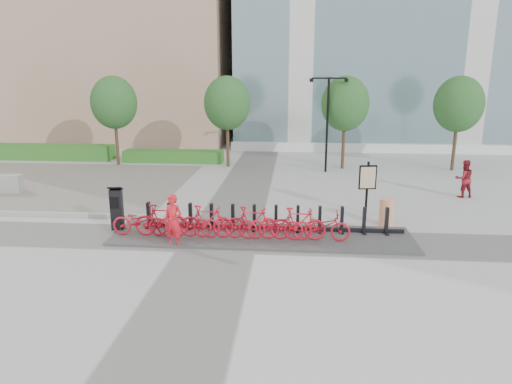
# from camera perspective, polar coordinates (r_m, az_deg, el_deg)

# --- Properties ---
(ground) EXTENTS (120.00, 120.00, 0.00)m
(ground) POSITION_cam_1_polar(r_m,az_deg,el_deg) (14.67, -4.41, -5.91)
(ground) COLOR #B5B5B5
(gravel_patch) EXTENTS (14.00, 14.00, 0.00)m
(gravel_patch) POSITION_cam_1_polar(r_m,az_deg,el_deg) (24.49, -25.39, 0.99)
(gravel_patch) COLOR #524F4A
(gravel_patch) RESTS_ON ground
(hedge_a) EXTENTS (10.00, 1.40, 0.90)m
(hedge_a) POSITION_cam_1_polar(r_m,az_deg,el_deg) (31.93, -25.97, 4.55)
(hedge_a) COLOR #3E6D30
(hedge_a) RESTS_ON ground
(hedge_b) EXTENTS (6.00, 1.20, 0.70)m
(hedge_b) POSITION_cam_1_polar(r_m,az_deg,el_deg) (28.15, -10.25, 4.43)
(hedge_b) COLOR #3E6D30
(hedge_b) RESTS_ON ground
(tree_0) EXTENTS (2.60, 2.60, 5.10)m
(tree_0) POSITION_cam_1_polar(r_m,az_deg,el_deg) (27.61, -17.33, 10.61)
(tree_0) COLOR #4C3425
(tree_0) RESTS_ON ground
(tree_1) EXTENTS (2.60, 2.60, 5.10)m
(tree_1) POSITION_cam_1_polar(r_m,az_deg,el_deg) (25.90, -3.63, 11.01)
(tree_1) COLOR #4C3425
(tree_1) RESTS_ON ground
(tree_2) EXTENTS (2.60, 2.60, 5.10)m
(tree_2) POSITION_cam_1_polar(r_m,az_deg,el_deg) (25.77, 11.09, 10.77)
(tree_2) COLOR #4C3425
(tree_2) RESTS_ON ground
(tree_3) EXTENTS (2.60, 2.60, 5.10)m
(tree_3) POSITION_cam_1_polar(r_m,az_deg,el_deg) (27.07, 24.01, 9.98)
(tree_3) COLOR #4C3425
(tree_3) RESTS_ON ground
(streetlamp) EXTENTS (2.00, 0.20, 5.00)m
(streetlamp) POSITION_cam_1_polar(r_m,az_deg,el_deg) (24.72, 8.95, 9.66)
(streetlamp) COLOR black
(streetlamp) RESTS_ON ground
(dock_pad) EXTENTS (9.60, 2.40, 0.08)m
(dock_pad) POSITION_cam_1_polar(r_m,az_deg,el_deg) (14.79, 0.77, -5.53)
(dock_pad) COLOR #444444
(dock_pad) RESTS_ON ground
(dock_rail_posts) EXTENTS (8.02, 0.50, 0.85)m
(dock_rail_posts) POSITION_cam_1_polar(r_m,az_deg,el_deg) (15.09, 1.13, -3.26)
(dock_rail_posts) COLOR black
(dock_rail_posts) RESTS_ON dock_pad
(bike_0) EXTENTS (1.79, 0.63, 0.94)m
(bike_0) POSITION_cam_1_polar(r_m,az_deg,el_deg) (15.07, -14.31, -3.56)
(bike_0) COLOR #AF1021
(bike_0) RESTS_ON dock_pad
(bike_1) EXTENTS (1.74, 0.49, 1.05)m
(bike_1) POSITION_cam_1_polar(r_m,az_deg,el_deg) (14.84, -11.69, -3.48)
(bike_1) COLOR #AF1021
(bike_1) RESTS_ON dock_pad
(bike_2) EXTENTS (1.79, 0.63, 0.94)m
(bike_2) POSITION_cam_1_polar(r_m,az_deg,el_deg) (14.67, -8.97, -3.77)
(bike_2) COLOR #AF1021
(bike_2) RESTS_ON dock_pad
(bike_3) EXTENTS (1.74, 0.49, 1.05)m
(bike_3) POSITION_cam_1_polar(r_m,az_deg,el_deg) (14.50, -6.21, -3.68)
(bike_3) COLOR #AF1021
(bike_3) RESTS_ON dock_pad
(bike_4) EXTENTS (1.79, 0.63, 0.94)m
(bike_4) POSITION_cam_1_polar(r_m,az_deg,el_deg) (14.40, -3.38, -3.96)
(bike_4) COLOR #AF1021
(bike_4) RESTS_ON dock_pad
(bike_5) EXTENTS (1.74, 0.49, 1.05)m
(bike_5) POSITION_cam_1_polar(r_m,az_deg,el_deg) (14.30, -0.52, -3.85)
(bike_5) COLOR #AF1021
(bike_5) RESTS_ON dock_pad
(bike_6) EXTENTS (1.79, 0.63, 0.94)m
(bike_6) POSITION_cam_1_polar(r_m,az_deg,el_deg) (14.27, 2.36, -4.12)
(bike_6) COLOR #AF1021
(bike_6) RESTS_ON dock_pad
(bike_7) EXTENTS (1.74, 0.49, 1.05)m
(bike_7) POSITION_cam_1_polar(r_m,az_deg,el_deg) (14.24, 5.27, -3.98)
(bike_7) COLOR #AF1021
(bike_7) RESTS_ON dock_pad
(bike_8) EXTENTS (1.79, 0.63, 0.94)m
(bike_8) POSITION_cam_1_polar(r_m,az_deg,el_deg) (14.29, 8.16, -4.23)
(bike_8) COLOR #AF1021
(bike_8) RESTS_ON dock_pad
(kiosk) EXTENTS (0.51, 0.45, 1.49)m
(kiosk) POSITION_cam_1_polar(r_m,az_deg,el_deg) (15.82, -17.01, -1.98)
(kiosk) COLOR black
(kiosk) RESTS_ON dock_pad
(worker_red) EXTENTS (0.68, 0.54, 1.64)m
(worker_red) POSITION_cam_1_polar(r_m,az_deg,el_deg) (13.97, -10.33, -3.60)
(worker_red) COLOR red
(worker_red) RESTS_ON ground
(pedestrian) EXTENTS (0.88, 0.74, 1.62)m
(pedestrian) POSITION_cam_1_polar(r_m,az_deg,el_deg) (21.38, 24.57, 1.52)
(pedestrian) COLOR maroon
(pedestrian) RESTS_ON ground
(construction_barrel) EXTENTS (0.55, 0.55, 0.94)m
(construction_barrel) POSITION_cam_1_polar(r_m,az_deg,el_deg) (16.48, 15.97, -2.43)
(construction_barrel) COLOR orange
(construction_barrel) RESTS_ON ground
(map_sign) EXTENTS (0.66, 0.21, 1.99)m
(map_sign) POSITION_cam_1_polar(r_m,az_deg,el_deg) (17.46, 13.78, 1.52)
(map_sign) COLOR black
(map_sign) RESTS_ON ground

